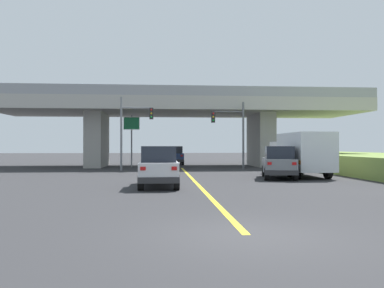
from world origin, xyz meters
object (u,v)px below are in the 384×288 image
at_px(suv_crossing, 279,162).
at_px(box_truck, 301,153).
at_px(traffic_signal_farside, 131,125).
at_px(highway_sign, 132,129).
at_px(traffic_signal_nearside, 233,128).
at_px(suv_lead, 159,167).
at_px(sedan_oncoming, 174,155).

xyz_separation_m(suv_crossing, box_truck, (2.02, 1.66, 0.53)).
xyz_separation_m(suv_crossing, traffic_signal_farside, (-9.78, 9.08, 2.78)).
distance_m(suv_crossing, box_truck, 2.67).
distance_m(suv_crossing, traffic_signal_farside, 13.63).
bearing_deg(box_truck, highway_sign, 135.09).
distance_m(traffic_signal_nearside, highway_sign, 9.87).
bearing_deg(traffic_signal_farside, box_truck, -32.17).
bearing_deg(traffic_signal_farside, suv_crossing, -42.89).
bearing_deg(box_truck, suv_crossing, -140.54).
relative_size(suv_lead, box_truck, 0.63).
bearing_deg(box_truck, sedan_oncoming, 113.86).
xyz_separation_m(suv_lead, sedan_oncoming, (1.57, 23.84, 0.00)).
height_order(box_truck, sedan_oncoming, box_truck).
bearing_deg(traffic_signal_farside, suv_lead, -80.10).
relative_size(sedan_oncoming, traffic_signal_farside, 0.73).
distance_m(box_truck, highway_sign, 17.25).
height_order(traffic_signal_nearside, traffic_signal_farside, traffic_signal_farside).
bearing_deg(highway_sign, box_truck, -44.91).
bearing_deg(traffic_signal_farside, traffic_signal_nearside, 4.64).
xyz_separation_m(sedan_oncoming, traffic_signal_nearside, (4.77, -9.66, 2.64)).
relative_size(traffic_signal_nearside, traffic_signal_farside, 0.96).
distance_m(sedan_oncoming, highway_sign, 7.58).
bearing_deg(sedan_oncoming, highway_sign, -126.79).
bearing_deg(highway_sign, traffic_signal_nearside, -23.71).
relative_size(suv_crossing, box_truck, 0.66).
distance_m(suv_lead, box_truck, 11.23).
height_order(box_truck, highway_sign, highway_sign).
height_order(traffic_signal_farside, highway_sign, traffic_signal_farside).
distance_m(suv_crossing, highway_sign, 17.27).
bearing_deg(highway_sign, suv_lead, -81.58).
bearing_deg(highway_sign, sedan_oncoming, 53.21).
bearing_deg(traffic_signal_farside, highway_sign, 94.10).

